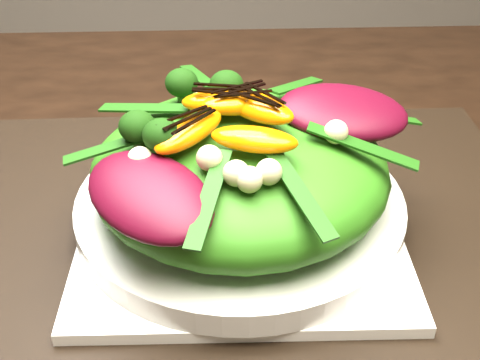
{
  "coord_description": "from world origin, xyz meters",
  "views": [
    {
      "loc": [
        -0.24,
        -0.38,
        1.07
      ],
      "look_at": [
        -0.23,
        0.02,
        0.8
      ],
      "focal_mm": 48.0,
      "sensor_mm": 36.0,
      "label": 1
    }
  ],
  "objects_px": {
    "placemat": "(240,227)",
    "orange_segment": "(242,95)",
    "salad_bowl": "(240,206)",
    "lettuce_mound": "(240,168)",
    "plate_base": "(240,220)"
  },
  "relations": [
    {
      "from": "placemat",
      "to": "orange_segment",
      "type": "distance_m",
      "value": 0.1
    },
    {
      "from": "salad_bowl",
      "to": "placemat",
      "type": "bearing_deg",
      "value": 0.0
    },
    {
      "from": "lettuce_mound",
      "to": "salad_bowl",
      "type": "bearing_deg",
      "value": 180.0
    },
    {
      "from": "placemat",
      "to": "plate_base",
      "type": "distance_m",
      "value": 0.01
    },
    {
      "from": "salad_bowl",
      "to": "lettuce_mound",
      "type": "bearing_deg",
      "value": 0.0
    },
    {
      "from": "salad_bowl",
      "to": "orange_segment",
      "type": "height_order",
      "value": "orange_segment"
    },
    {
      "from": "plate_base",
      "to": "salad_bowl",
      "type": "bearing_deg",
      "value": 180.0
    },
    {
      "from": "lettuce_mound",
      "to": "orange_segment",
      "type": "distance_m",
      "value": 0.05
    },
    {
      "from": "placemat",
      "to": "plate_base",
      "type": "xyz_separation_m",
      "value": [
        0.0,
        0.0,
        0.01
      ]
    },
    {
      "from": "plate_base",
      "to": "lettuce_mound",
      "type": "bearing_deg",
      "value": 0.0
    },
    {
      "from": "orange_segment",
      "to": "salad_bowl",
      "type": "bearing_deg",
      "value": -94.86
    },
    {
      "from": "plate_base",
      "to": "orange_segment",
      "type": "distance_m",
      "value": 0.1
    },
    {
      "from": "orange_segment",
      "to": "placemat",
      "type": "bearing_deg",
      "value": -94.86
    },
    {
      "from": "plate_base",
      "to": "salad_bowl",
      "type": "distance_m",
      "value": 0.01
    },
    {
      "from": "plate_base",
      "to": "lettuce_mound",
      "type": "distance_m",
      "value": 0.05
    }
  ]
}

